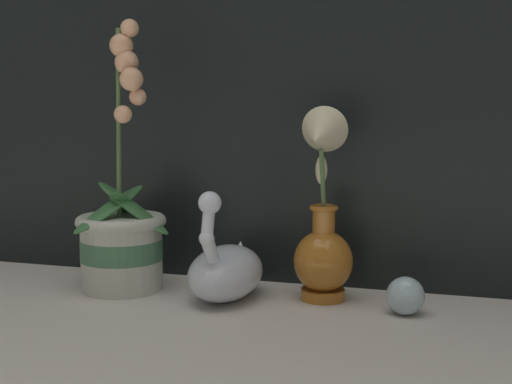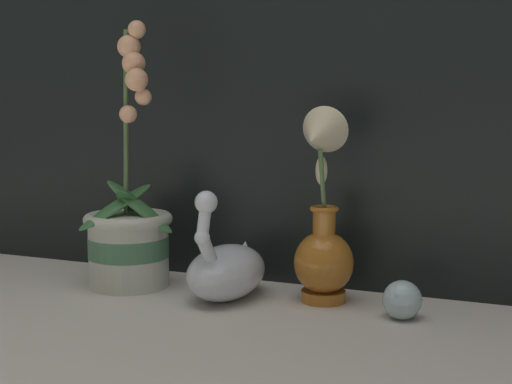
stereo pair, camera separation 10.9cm
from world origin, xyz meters
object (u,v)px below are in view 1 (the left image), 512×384
Objects in this scene: blue_vase at (322,226)px; swan_figurine at (226,269)px; glass_sphere at (405,296)px; orchid_potted_plant at (122,234)px.

swan_figurine is at bearing -168.07° from blue_vase.
swan_figurine is 0.28m from glass_sphere.
orchid_potted_plant reaches higher than swan_figurine.
swan_figurine is (0.18, -0.01, -0.04)m from orchid_potted_plant.
orchid_potted_plant is 2.26× the size of swan_figurine.
blue_vase reaches higher than glass_sphere.
blue_vase reaches higher than swan_figurine.
blue_vase is at bearing 165.04° from glass_sphere.
glass_sphere is (0.28, -0.00, -0.02)m from swan_figurine.
orchid_potted_plant is 0.19m from swan_figurine.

